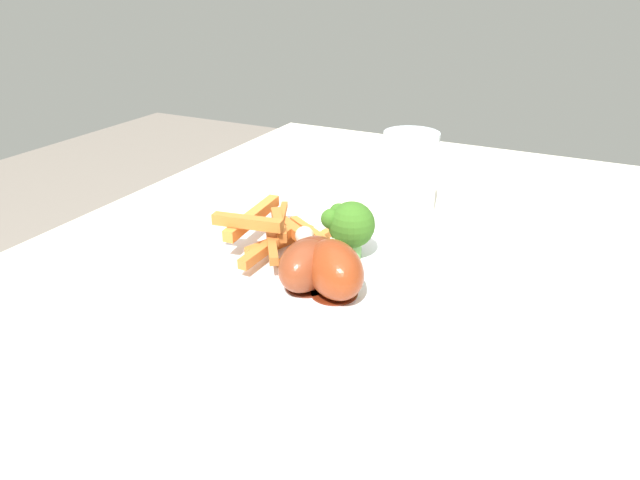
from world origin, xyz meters
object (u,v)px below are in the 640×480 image
object	(u,v)px
broccoli_floret_front	(349,225)
carrot_fries_pile	(278,232)
dinner_plate	(320,263)
water_glass	(409,173)
chicken_drumstick_extra	(309,264)
chicken_drumstick_far	(332,267)
chicken_drumstick_near	(313,260)
dining_table	(368,372)

from	to	relation	value
broccoli_floret_front	carrot_fries_pile	distance (m)	0.08
dinner_plate	water_glass	size ratio (longest dim) A/B	2.56
dinner_plate	chicken_drumstick_extra	xyz separation A→B (m)	(0.05, 0.02, 0.03)
carrot_fries_pile	dinner_plate	bearing A→B (deg)	91.20
chicken_drumstick_far	broccoli_floret_front	bearing A→B (deg)	-167.80
dinner_plate	chicken_drumstick_far	size ratio (longest dim) A/B	2.33
carrot_fries_pile	broccoli_floret_front	bearing A→B (deg)	102.37
dinner_plate	broccoli_floret_front	xyz separation A→B (m)	(-0.02, 0.02, 0.04)
dinner_plate	carrot_fries_pile	distance (m)	0.05
dinner_plate	broccoli_floret_front	distance (m)	0.05
chicken_drumstick_near	chicken_drumstick_extra	bearing A→B (deg)	4.94
dinner_plate	carrot_fries_pile	bearing A→B (deg)	-88.80
broccoli_floret_front	water_glass	size ratio (longest dim) A/B	0.59
broccoli_floret_front	chicken_drumstick_extra	xyz separation A→B (m)	(0.07, -0.01, -0.01)
dinner_plate	chicken_drumstick_near	bearing A→B (deg)	18.62
chicken_drumstick_far	water_glass	xyz separation A→B (m)	(-0.24, -0.01, 0.01)
dining_table	chicken_drumstick_far	xyz separation A→B (m)	(0.06, -0.02, 0.16)
water_glass	chicken_drumstick_extra	bearing A→B (deg)	-3.50
carrot_fries_pile	chicken_drumstick_near	bearing A→B (deg)	55.28
dinner_plate	dining_table	bearing A→B (deg)	96.42
dining_table	water_glass	xyz separation A→B (m)	(-0.18, -0.03, 0.17)
carrot_fries_pile	chicken_drumstick_near	size ratio (longest dim) A/B	1.23
broccoli_floret_front	carrot_fries_pile	xyz separation A→B (m)	(0.02, -0.07, -0.02)
broccoli_floret_front	chicken_drumstick_far	world-z (taller)	broccoli_floret_front
water_glass	carrot_fries_pile	bearing A→B (deg)	-23.02
broccoli_floret_front	dining_table	bearing A→B (deg)	74.20
dinner_plate	water_glass	xyz separation A→B (m)	(-0.19, 0.03, 0.05)
broccoli_floret_front	dinner_plate	bearing A→B (deg)	-58.80
carrot_fries_pile	chicken_drumstick_far	distance (m)	0.10
dinner_plate	chicken_drumstick_near	distance (m)	0.06
carrot_fries_pile	chicken_drumstick_extra	bearing A→B (deg)	50.45
dinner_plate	carrot_fries_pile	xyz separation A→B (m)	(0.00, -0.05, 0.02)
dinner_plate	chicken_drumstick_far	distance (m)	0.08
water_glass	dinner_plate	bearing A→B (deg)	-9.40
chicken_drumstick_far	water_glass	distance (m)	0.24
chicken_drumstick_far	chicken_drumstick_extra	xyz separation A→B (m)	(-0.00, -0.02, -0.00)
dining_table	dinner_plate	size ratio (longest dim) A/B	3.95
chicken_drumstick_far	chicken_drumstick_near	bearing A→B (deg)	-112.25
broccoli_floret_front	chicken_drumstick_extra	world-z (taller)	broccoli_floret_front
chicken_drumstick_near	water_glass	distance (m)	0.23
dining_table	broccoli_floret_front	bearing A→B (deg)	-105.80
dinner_plate	chicken_drumstick_near	world-z (taller)	chicken_drumstick_near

